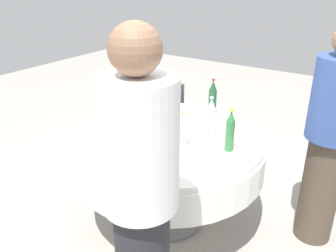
{
  "coord_description": "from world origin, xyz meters",
  "views": [
    {
      "loc": [
        -1.28,
        1.92,
        1.83
      ],
      "look_at": [
        0.0,
        0.0,
        0.81
      ],
      "focal_mm": 37.82,
      "sensor_mm": 36.0,
      "label": 1
    }
  ],
  "objects_px": {
    "plate_far": "(182,114)",
    "chair_right": "(162,116)",
    "bottle_clear_rear": "(211,118)",
    "plate_north": "(175,159)",
    "person_east": "(141,205)",
    "dining_table": "(168,154)",
    "person_south": "(331,137)",
    "wine_glass_outer": "(173,110)",
    "bottle_dark_green_south": "(213,98)",
    "wine_glass_front": "(186,131)",
    "bottle_green_east": "(230,131)"
  },
  "relations": [
    {
      "from": "person_south",
      "to": "person_east",
      "type": "xyz_separation_m",
      "value": [
        0.54,
        1.35,
        0.06
      ]
    },
    {
      "from": "wine_glass_outer",
      "to": "plate_far",
      "type": "distance_m",
      "value": 0.23
    },
    {
      "from": "plate_far",
      "to": "person_south",
      "type": "xyz_separation_m",
      "value": [
        -1.13,
        -0.06,
        0.07
      ]
    },
    {
      "from": "bottle_clear_rear",
      "to": "bottle_dark_green_south",
      "type": "bearing_deg",
      "value": -64.42
    },
    {
      "from": "dining_table",
      "to": "person_south",
      "type": "xyz_separation_m",
      "value": [
        -1.0,
        -0.45,
        0.23
      ]
    },
    {
      "from": "plate_north",
      "to": "bottle_dark_green_south",
      "type": "bearing_deg",
      "value": -78.76
    },
    {
      "from": "dining_table",
      "to": "chair_right",
      "type": "bearing_deg",
      "value": -52.57
    },
    {
      "from": "dining_table",
      "to": "chair_right",
      "type": "distance_m",
      "value": 0.91
    },
    {
      "from": "dining_table",
      "to": "bottle_clear_rear",
      "type": "bearing_deg",
      "value": -147.02
    },
    {
      "from": "bottle_dark_green_south",
      "to": "person_south",
      "type": "height_order",
      "value": "person_south"
    },
    {
      "from": "dining_table",
      "to": "person_south",
      "type": "bearing_deg",
      "value": -155.86
    },
    {
      "from": "wine_glass_front",
      "to": "plate_north",
      "type": "xyz_separation_m",
      "value": [
        -0.06,
        0.22,
        -0.09
      ]
    },
    {
      "from": "plate_far",
      "to": "person_east",
      "type": "distance_m",
      "value": 1.43
    },
    {
      "from": "bottle_dark_green_south",
      "to": "person_east",
      "type": "distance_m",
      "value": 1.49
    },
    {
      "from": "plate_far",
      "to": "bottle_green_east",
      "type": "bearing_deg",
      "value": 148.93
    },
    {
      "from": "plate_far",
      "to": "plate_north",
      "type": "distance_m",
      "value": 0.75
    },
    {
      "from": "bottle_dark_green_south",
      "to": "chair_right",
      "type": "height_order",
      "value": "bottle_dark_green_south"
    },
    {
      "from": "bottle_clear_rear",
      "to": "plate_north",
      "type": "relative_size",
      "value": 1.34
    },
    {
      "from": "person_south",
      "to": "bottle_dark_green_south",
      "type": "bearing_deg",
      "value": -119.48
    },
    {
      "from": "wine_glass_front",
      "to": "plate_north",
      "type": "height_order",
      "value": "wine_glass_front"
    },
    {
      "from": "bottle_green_east",
      "to": "bottle_clear_rear",
      "type": "relative_size",
      "value": 0.98
    },
    {
      "from": "plate_north",
      "to": "person_east",
      "type": "bearing_deg",
      "value": 109.53
    },
    {
      "from": "bottle_clear_rear",
      "to": "person_south",
      "type": "xyz_separation_m",
      "value": [
        -0.75,
        -0.28,
        -0.06
      ]
    },
    {
      "from": "wine_glass_front",
      "to": "chair_right",
      "type": "relative_size",
      "value": 0.16
    },
    {
      "from": "dining_table",
      "to": "person_south",
      "type": "height_order",
      "value": "person_south"
    },
    {
      "from": "bottle_clear_rear",
      "to": "chair_right",
      "type": "bearing_deg",
      "value": -34.61
    },
    {
      "from": "wine_glass_outer",
      "to": "chair_right",
      "type": "xyz_separation_m",
      "value": [
        0.47,
        -0.53,
        -0.34
      ]
    },
    {
      "from": "wine_glass_outer",
      "to": "wine_glass_front",
      "type": "distance_m",
      "value": 0.36
    },
    {
      "from": "wine_glass_outer",
      "to": "person_east",
      "type": "relative_size",
      "value": 0.1
    },
    {
      "from": "wine_glass_outer",
      "to": "person_east",
      "type": "height_order",
      "value": "person_east"
    },
    {
      "from": "plate_far",
      "to": "chair_right",
      "type": "height_order",
      "value": "chair_right"
    },
    {
      "from": "bottle_dark_green_south",
      "to": "bottle_clear_rear",
      "type": "bearing_deg",
      "value": 115.58
    },
    {
      "from": "dining_table",
      "to": "person_east",
      "type": "relative_size",
      "value": 0.84
    },
    {
      "from": "dining_table",
      "to": "bottle_green_east",
      "type": "xyz_separation_m",
      "value": [
        -0.46,
        -0.04,
        0.28
      ]
    },
    {
      "from": "bottle_dark_green_south",
      "to": "person_east",
      "type": "height_order",
      "value": "person_east"
    },
    {
      "from": "wine_glass_front",
      "to": "bottle_dark_green_south",
      "type": "bearing_deg",
      "value": -79.89
    },
    {
      "from": "dining_table",
      "to": "plate_far",
      "type": "bearing_deg",
      "value": -72.18
    },
    {
      "from": "dining_table",
      "to": "plate_north",
      "type": "bearing_deg",
      "value": 130.97
    },
    {
      "from": "bottle_dark_green_south",
      "to": "chair_right",
      "type": "distance_m",
      "value": 0.75
    },
    {
      "from": "wine_glass_front",
      "to": "plate_far",
      "type": "distance_m",
      "value": 0.55
    },
    {
      "from": "plate_far",
      "to": "chair_right",
      "type": "bearing_deg",
      "value": -37.84
    },
    {
      "from": "bottle_green_east",
      "to": "person_south",
      "type": "height_order",
      "value": "person_south"
    },
    {
      "from": "dining_table",
      "to": "plate_north",
      "type": "height_order",
      "value": "plate_north"
    },
    {
      "from": "bottle_dark_green_south",
      "to": "wine_glass_front",
      "type": "height_order",
      "value": "bottle_dark_green_south"
    },
    {
      "from": "dining_table",
      "to": "bottle_clear_rear",
      "type": "xyz_separation_m",
      "value": [
        -0.25,
        -0.16,
        0.28
      ]
    },
    {
      "from": "wine_glass_outer",
      "to": "person_east",
      "type": "bearing_deg",
      "value": 116.4
    },
    {
      "from": "wine_glass_front",
      "to": "wine_glass_outer",
      "type": "bearing_deg",
      "value": -42.97
    },
    {
      "from": "wine_glass_front",
      "to": "bottle_clear_rear",
      "type": "bearing_deg",
      "value": -108.4
    },
    {
      "from": "wine_glass_front",
      "to": "dining_table",
      "type": "bearing_deg",
      "value": -16.61
    },
    {
      "from": "person_east",
      "to": "plate_far",
      "type": "bearing_deg",
      "value": -92.63
    }
  ]
}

